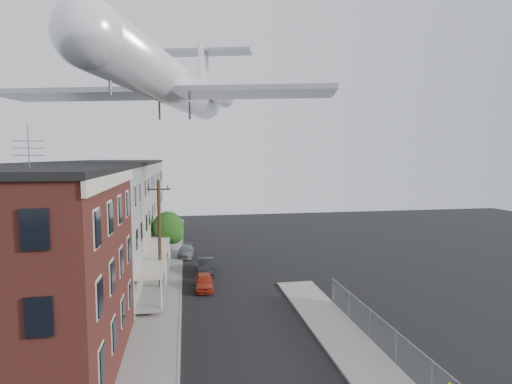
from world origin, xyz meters
TOP-DOWN VIEW (x-y plane):
  - sidewalk_left at (-5.50, 24.00)m, footprint 3.00×62.00m
  - sidewalk_right at (5.50, 6.00)m, footprint 3.00×26.00m
  - curb_left at (-4.05, 24.00)m, footprint 0.15×62.00m
  - curb_right at (4.05, 6.00)m, footprint 0.15×26.00m
  - corner_building at (-12.00, 7.00)m, footprint 10.31×12.30m
  - row_house_a at (-11.96, 16.50)m, footprint 11.98×7.00m
  - row_house_b at (-11.96, 23.50)m, footprint 11.98×7.00m
  - row_house_c at (-11.96, 30.50)m, footprint 11.98×7.00m
  - row_house_d at (-11.96, 37.50)m, footprint 11.98×7.00m
  - row_house_e at (-11.96, 44.50)m, footprint 11.98×7.00m
  - chainlink_fence at (7.00, 5.00)m, footprint 0.06×18.06m
  - utility_pole at (-5.60, 18.00)m, footprint 1.80×0.26m
  - street_tree at (-5.27, 27.92)m, footprint 3.22×3.20m
  - car_near at (-2.20, 18.81)m, footprint 1.52×3.67m
  - car_mid at (-1.80, 23.31)m, footprint 1.62×4.08m
  - car_far at (-3.60, 29.98)m, footprint 1.91×4.01m
  - airplane at (-4.45, 19.83)m, footprint 25.34×28.98m

SIDE VIEW (x-z plane):
  - sidewalk_left at x=-5.50m, z-range 0.00..0.12m
  - sidewalk_right at x=5.50m, z-range 0.00..0.12m
  - curb_left at x=-4.05m, z-range 0.00..0.14m
  - curb_right at x=4.05m, z-range 0.00..0.14m
  - car_far at x=-3.60m, z-range 0.00..1.13m
  - car_near at x=-2.20m, z-range 0.00..1.24m
  - car_mid at x=-1.80m, z-range 0.00..1.32m
  - chainlink_fence at x=7.00m, z-range 0.05..1.95m
  - street_tree at x=-5.27m, z-range 0.85..6.05m
  - utility_pole at x=-5.60m, z-range 0.17..9.17m
  - row_house_a at x=-11.96m, z-range -0.02..10.28m
  - row_house_b at x=-11.96m, z-range -0.02..10.28m
  - row_house_c at x=-11.96m, z-range -0.02..10.28m
  - row_house_d at x=-11.96m, z-range -0.02..10.28m
  - row_house_e at x=-11.96m, z-range -0.02..10.28m
  - corner_building at x=-12.00m, z-range -0.91..11.24m
  - airplane at x=-4.45m, z-range 12.37..20.73m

